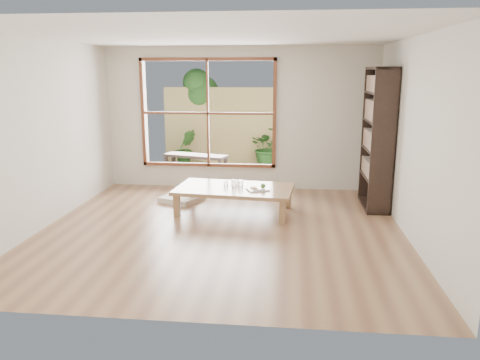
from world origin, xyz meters
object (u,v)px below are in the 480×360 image
Objects in this scene: low_table at (234,190)px; food_tray at (259,189)px; bookshelf at (378,139)px; garden_bench at (196,157)px.

food_tray reaches higher than low_table.
food_tray is at bearing -160.24° from bookshelf.
low_table is 0.84× the size of bookshelf.
low_table is 5.00× the size of food_tray.
low_table is 2.77m from garden_bench.
low_table is 2.41m from bookshelf.
bookshelf is at bearing -15.50° from garden_bench.
food_tray is (-1.84, -0.66, -0.70)m from bookshelf.
low_table is 0.42m from food_tray.
bookshelf reaches higher than garden_bench.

